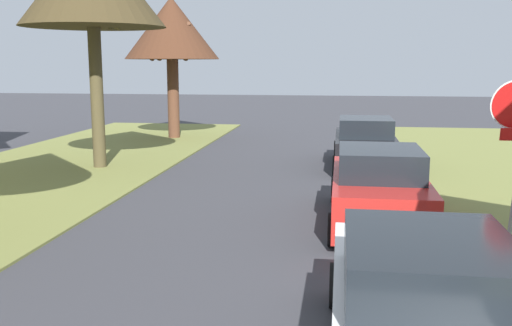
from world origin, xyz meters
The scene contains 4 objects.
street_tree_left_far centered at (-5.55, 24.28, 4.65)m, with size 4.01×4.01×5.96m.
parked_sedan_white centered at (2.49, 5.80, 0.72)m, with size 1.94×4.40×1.57m.
parked_sedan_red centered at (2.41, 11.74, 0.72)m, with size 1.94×4.40×1.57m.
parked_sedan_black centered at (2.39, 18.30, 0.72)m, with size 1.94×4.40×1.57m.
Camera 1 is at (1.60, 0.13, 3.22)m, focal length 40.37 mm.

